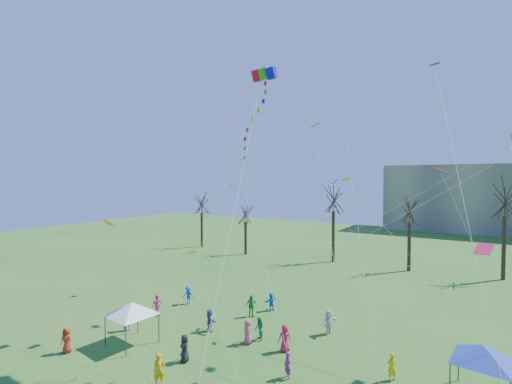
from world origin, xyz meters
The scene contains 6 objects.
bare_tree_row centered at (2.33, 36.41, 7.28)m, with size 68.77×9.29×11.71m.
big_box_kite centered at (-2.49, 7.83, 14.58)m, with size 2.65×6.58×20.32m.
canopy_tent_white centered at (-10.45, 4.35, 2.56)m, with size 4.00×4.00×3.02m.
canopy_tent_blue centered at (10.67, 9.68, 2.52)m, with size 3.94×3.94×2.97m.
festival_crowd centered at (-1.29, 7.67, 0.87)m, with size 27.36×16.07×1.86m.
small_kites_aloft centered at (0.95, 10.70, 13.29)m, with size 26.99×18.93×35.33m.
Camera 1 is at (10.08, -12.37, 11.71)m, focal length 25.00 mm.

